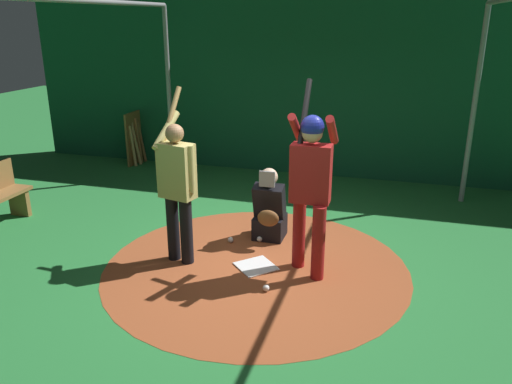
{
  "coord_description": "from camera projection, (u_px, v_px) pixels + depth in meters",
  "views": [
    {
      "loc": [
        5.18,
        1.52,
        2.82
      ],
      "look_at": [
        0.0,
        0.0,
        0.95
      ],
      "focal_mm": 35.42,
      "sensor_mm": 36.0,
      "label": 1
    }
  ],
  "objects": [
    {
      "name": "baseball_2",
      "position": [
        260.0,
        239.0,
        6.68
      ],
      "size": [
        0.07,
        0.07,
        0.07
      ],
      "primitive_type": "sphere",
      "color": "white",
      "rests_on": "dirt_circle"
    },
    {
      "name": "visitor",
      "position": [
        177.0,
        184.0,
        5.88
      ],
      "size": [
        0.61,
        0.51,
        2.06
      ],
      "rotation": [
        0.0,
        0.0,
        -0.23
      ],
      "color": "black",
      "rests_on": "ground"
    },
    {
      "name": "ground_plane",
      "position": [
        256.0,
        267.0,
        6.02
      ],
      "size": [
        27.54,
        27.54,
        0.0
      ],
      "primitive_type": "plane",
      "color": "#287A38"
    },
    {
      "name": "catcher",
      "position": [
        269.0,
        211.0,
        6.69
      ],
      "size": [
        0.58,
        0.4,
        0.99
      ],
      "color": "black",
      "rests_on": "ground"
    },
    {
      "name": "batter",
      "position": [
        310.0,
        179.0,
        5.55
      ],
      "size": [
        0.68,
        0.49,
        2.18
      ],
      "color": "maroon",
      "rests_on": "ground"
    },
    {
      "name": "baseball_1",
      "position": [
        231.0,
        240.0,
        6.66
      ],
      "size": [
        0.07,
        0.07,
        0.07
      ],
      "primitive_type": "sphere",
      "color": "white",
      "rests_on": "dirt_circle"
    },
    {
      "name": "cage_frame",
      "position": [
        256.0,
        81.0,
        5.31
      ],
      "size": [
        6.39,
        5.19,
        3.06
      ],
      "color": "gray",
      "rests_on": "ground"
    },
    {
      "name": "baseball_0",
      "position": [
        266.0,
        288.0,
        5.47
      ],
      "size": [
        0.07,
        0.07,
        0.07
      ],
      "primitive_type": "sphere",
      "color": "white",
      "rests_on": "dirt_circle"
    },
    {
      "name": "bat_rack",
      "position": [
        138.0,
        139.0,
        10.26
      ],
      "size": [
        0.82,
        0.22,
        1.05
      ],
      "color": "olive",
      "rests_on": "ground"
    },
    {
      "name": "dirt_circle",
      "position": [
        256.0,
        267.0,
        6.02
      ],
      "size": [
        3.61,
        3.61,
        0.01
      ],
      "primitive_type": "cylinder",
      "color": "#9E4C28",
      "rests_on": "ground"
    },
    {
      "name": "back_wall",
      "position": [
        319.0,
        81.0,
        9.12
      ],
      "size": [
        0.22,
        11.54,
        3.46
      ],
      "color": "#145133",
      "rests_on": "ground"
    },
    {
      "name": "home_plate",
      "position": [
        256.0,
        266.0,
        6.02
      ],
      "size": [
        0.59,
        0.59,
        0.01
      ],
      "primitive_type": "cube",
      "rotation": [
        0.0,
        0.0,
        0.79
      ],
      "color": "white",
      "rests_on": "dirt_circle"
    }
  ]
}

